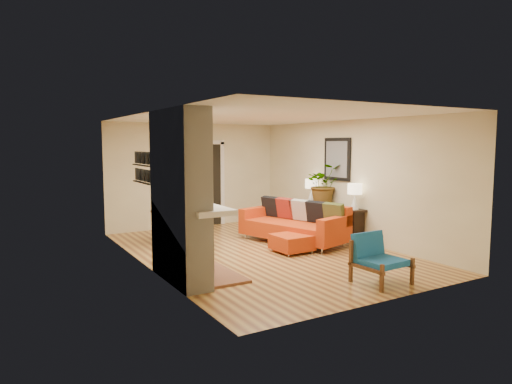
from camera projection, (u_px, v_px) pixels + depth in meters
room_shell at (227, 178)px, 11.31m from camera, size 6.50×6.50×6.50m
fireplace at (182, 200)px, 6.88m from camera, size 1.09×1.68×2.60m
sofa at (296, 223)px, 9.73m from camera, size 1.59×2.48×0.91m
ottoman at (292, 242)px, 8.81m from camera, size 0.69×0.69×0.34m
blue_chair at (376, 256)px, 6.90m from camera, size 0.74×0.73×0.74m
dining_table at (179, 217)px, 9.45m from camera, size 0.96×1.65×0.87m
console_table at (332, 212)px, 10.17m from camera, size 0.34×1.85×0.72m
lamp_near at (355, 193)px, 9.51m from camera, size 0.30×0.30×0.54m
lamp_far at (311, 187)px, 10.78m from camera, size 0.30×0.30×0.54m
houseplant at (324, 184)px, 10.35m from camera, size 1.04×0.98×0.92m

